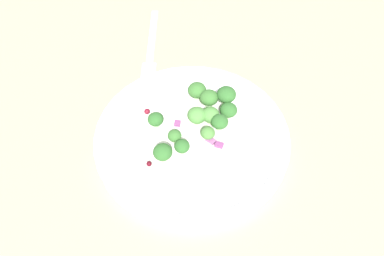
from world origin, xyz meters
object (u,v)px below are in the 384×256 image
Objects in this scene: plate at (192,136)px; broccoli_floret_1 at (156,119)px; broccoli_floret_2 at (195,114)px; broccoli_floret_0 at (209,98)px; fork at (151,46)px.

plate is 12.12× the size of broccoli_floret_1.
broccoli_floret_2 is at bearing 120.20° from plate.
broccoli_floret_0 is 1.21× the size of broccoli_floret_1.
fork is at bearing 151.41° from plate.
broccoli_floret_2 is (3.71, 4.54, 0.05)cm from broccoli_floret_1.
broccoli_floret_1 is 0.83× the size of broccoli_floret_2.
broccoli_floret_2 is at bearing 50.77° from broccoli_floret_1.
broccoli_floret_0 is at bearing 105.84° from plate.
broccoli_floret_2 reaches higher than fork.
broccoli_floret_0 is 8.90cm from broccoli_floret_1.
broccoli_floret_2 reaches higher than plate.
plate is 1.90× the size of fork.
broccoli_floret_2 is at bearing -25.11° from fork.
broccoli_floret_1 reaches higher than plate.
broccoli_floret_0 is at bearing 68.55° from broccoli_floret_1.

